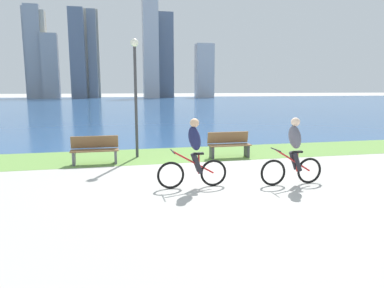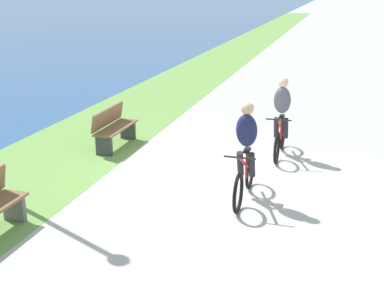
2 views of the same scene
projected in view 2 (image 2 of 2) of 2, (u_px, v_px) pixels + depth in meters
name	position (u px, v px, depth m)	size (l,w,h in m)	color
ground_plane	(203.00, 178.00, 9.68)	(300.00, 300.00, 0.00)	#B2AFA8
grass_strip_bayside	(50.00, 161.00, 10.59)	(120.00, 2.96, 0.01)	#6B9947
cyclist_lead	(246.00, 152.00, 8.49)	(1.76, 0.52, 1.72)	black
cyclist_trailing	(281.00, 118.00, 10.71)	(1.68, 0.52, 1.71)	black
bench_near_path	(114.00, 128.00, 11.42)	(1.50, 0.47, 0.90)	brown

